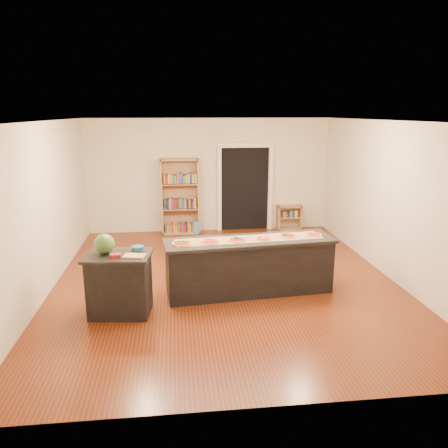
{
  "coord_description": "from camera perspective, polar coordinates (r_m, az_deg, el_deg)",
  "views": [
    {
      "loc": [
        -0.85,
        -7.3,
        2.95
      ],
      "look_at": [
        0.0,
        0.2,
        1.0
      ],
      "focal_mm": 35.0,
      "sensor_mm": 36.0,
      "label": 1
    }
  ],
  "objects": [
    {
      "name": "pizza_a",
      "position": [
        6.91,
        -5.51,
        -2.53
      ],
      "size": [
        0.31,
        0.31,
        0.02
      ],
      "color": "#B58F45",
      "rests_on": "kitchen_island"
    },
    {
      "name": "pizza_e",
      "position": [
        7.38,
        8.35,
        -1.52
      ],
      "size": [
        0.3,
        0.3,
        0.02
      ],
      "color": "#B58F45",
      "rests_on": "kitchen_island"
    },
    {
      "name": "cutting_board",
      "position": [
        6.39,
        -11.63,
        -4.11
      ],
      "size": [
        0.34,
        0.27,
        0.02
      ],
      "primitive_type": "cube",
      "rotation": [
        0.0,
        0.0,
        -0.22
      ],
      "color": "tan",
      "rests_on": "side_counter"
    },
    {
      "name": "room",
      "position": [
        7.51,
        0.17,
        2.58
      ],
      "size": [
        6.0,
        7.0,
        2.8
      ],
      "color": "beige",
      "rests_on": "ground"
    },
    {
      "name": "pizza_f",
      "position": [
        7.52,
        11.62,
        -1.36
      ],
      "size": [
        0.27,
        0.27,
        0.02
      ],
      "color": "#B58F45",
      "rests_on": "kitchen_island"
    },
    {
      "name": "pizza_c",
      "position": [
        7.07,
        1.69,
        -2.07
      ],
      "size": [
        0.31,
        0.31,
        0.02
      ],
      "color": "#B58F45",
      "rests_on": "kitchen_island"
    },
    {
      "name": "side_counter",
      "position": [
        6.71,
        -13.45,
        -7.61
      ],
      "size": [
        0.94,
        0.69,
        0.93
      ],
      "rotation": [
        0.0,
        0.0,
        -0.11
      ],
      "color": "black",
      "rests_on": "ground"
    },
    {
      "name": "kitchen_island",
      "position": [
        7.29,
        3.33,
        -5.47
      ],
      "size": [
        2.8,
        0.76,
        0.92
      ],
      "rotation": [
        0.0,
        0.0,
        0.1
      ],
      "color": "black",
      "rests_on": "ground"
    },
    {
      "name": "pizza_b",
      "position": [
        6.99,
        -1.89,
        -2.28
      ],
      "size": [
        0.31,
        0.31,
        0.02
      ],
      "color": "#B58F45",
      "rests_on": "kitchen_island"
    },
    {
      "name": "waste_bin",
      "position": [
        10.88,
        -3.65,
        -0.41
      ],
      "size": [
        0.22,
        0.22,
        0.31
      ],
      "primitive_type": "cylinder",
      "color": "#4F84B1",
      "rests_on": "ground"
    },
    {
      "name": "pizza_d",
      "position": [
        7.17,
        5.2,
        -1.89
      ],
      "size": [
        0.26,
        0.26,
        0.02
      ],
      "color": "#B58F45",
      "rests_on": "kitchen_island"
    },
    {
      "name": "bookshelf",
      "position": [
        10.78,
        -5.75,
        3.58
      ],
      "size": [
        0.93,
        0.33,
        1.85
      ],
      "primitive_type": "cube",
      "color": "#B07D55",
      "rests_on": "ground"
    },
    {
      "name": "low_shelf",
      "position": [
        11.31,
        8.48,
        0.84
      ],
      "size": [
        0.63,
        0.27,
        0.63
      ],
      "primitive_type": "cube",
      "color": "#B07D55",
      "rests_on": "ground"
    },
    {
      "name": "kraft_paper",
      "position": [
        7.17,
        3.34,
        -1.95
      ],
      "size": [
        2.46,
        0.68,
        0.0
      ],
      "primitive_type": "cube",
      "rotation": [
        0.0,
        0.0,
        0.1
      ],
      "color": "#A57B55",
      "rests_on": "kitchen_island"
    },
    {
      "name": "package_red",
      "position": [
        6.41,
        -14.01,
        -4.05
      ],
      "size": [
        0.15,
        0.11,
        0.05
      ],
      "primitive_type": "cube",
      "rotation": [
        0.0,
        0.0,
        0.03
      ],
      "color": "maroon",
      "rests_on": "side_counter"
    },
    {
      "name": "doorway",
      "position": [
        11.04,
        2.74,
        5.36
      ],
      "size": [
        1.4,
        0.09,
        2.21
      ],
      "color": "black",
      "rests_on": "room"
    },
    {
      "name": "watermelon",
      "position": [
        6.58,
        -15.37,
        -2.53
      ],
      "size": [
        0.3,
        0.3,
        0.3
      ],
      "primitive_type": "sphere",
      "color": "#144214",
      "rests_on": "side_counter"
    },
    {
      "name": "package_teal",
      "position": [
        6.65,
        -11.21,
        -3.15
      ],
      "size": [
        0.18,
        0.18,
        0.07
      ],
      "primitive_type": "cylinder",
      "color": "#195966",
      "rests_on": "side_counter"
    }
  ]
}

